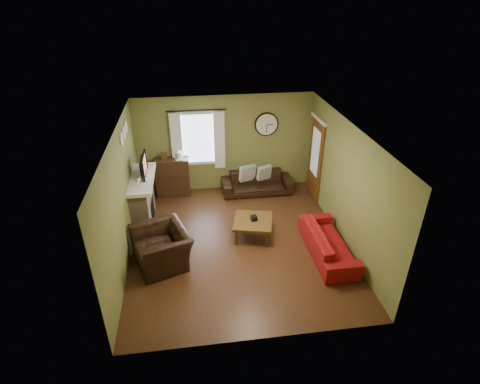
{
  "coord_description": "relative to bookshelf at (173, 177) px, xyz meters",
  "views": [
    {
      "loc": [
        -0.88,
        -6.63,
        5.02
      ],
      "look_at": [
        0.1,
        0.4,
        1.05
      ],
      "focal_mm": 28.0,
      "sensor_mm": 36.0,
      "label": 1
    }
  ],
  "objects": [
    {
      "name": "door",
      "position": [
        3.69,
        -0.54,
        0.53
      ],
      "size": [
        0.05,
        0.9,
        2.1
      ],
      "primitive_type": "cube",
      "color": "brown",
      "rests_on": "floor"
    },
    {
      "name": "mantel",
      "position": [
        -0.65,
        -1.24,
        0.62
      ],
      "size": [
        0.58,
        1.6,
        0.08
      ],
      "primitive_type": "cube",
      "color": "white",
      "rests_on": "fireplace"
    },
    {
      "name": "book",
      "position": [
        0.11,
        -0.06,
        0.44
      ],
      "size": [
        0.21,
        0.26,
        0.02
      ],
      "primitive_type": "imported",
      "rotation": [
        0.0,
        0.0,
        0.16
      ],
      "color": "#533916",
      "rests_on": "bookshelf"
    },
    {
      "name": "bookshelf",
      "position": [
        0.0,
        0.0,
        0.0
      ],
      "size": [
        0.88,
        0.37,
        1.04
      ],
      "primitive_type": null,
      "color": "#372212",
      "rests_on": "floor"
    },
    {
      "name": "medallion_left",
      "position": [
        -0.86,
        -1.59,
        1.73
      ],
      "size": [
        0.28,
        0.28,
        0.03
      ],
      "primitive_type": "cylinder",
      "color": "white",
      "rests_on": "wall_left"
    },
    {
      "name": "sofa_brown",
      "position": [
        2.24,
        -0.18,
        -0.25
      ],
      "size": [
        1.87,
        0.73,
        0.55
      ],
      "primitive_type": "imported",
      "color": "black",
      "rests_on": "floor"
    },
    {
      "name": "wall_front",
      "position": [
        1.42,
        -4.99,
        0.78
      ],
      "size": [
        4.6,
        0.0,
        2.6
      ],
      "primitive_type": "cube",
      "color": "olive",
      "rests_on": "ground"
    },
    {
      "name": "tv",
      "position": [
        -0.63,
        -1.09,
        0.83
      ],
      "size": [
        0.08,
        0.6,
        0.35
      ],
      "primitive_type": "imported",
      "rotation": [
        0.0,
        0.0,
        1.57
      ],
      "color": "black",
      "rests_on": "mantel"
    },
    {
      "name": "sofa_red",
      "position": [
        3.25,
        -3.02,
        -0.24
      ],
      "size": [
        0.75,
        1.91,
        0.56
      ],
      "primitive_type": "imported",
      "rotation": [
        0.0,
        0.0,
        1.57
      ],
      "color": "maroon",
      "rests_on": "floor"
    },
    {
      "name": "coffee_table",
      "position": [
        1.79,
        -2.22,
        -0.3
      ],
      "size": [
        0.99,
        0.99,
        0.44
      ],
      "primitive_type": null,
      "rotation": [
        0.0,
        0.0,
        -0.24
      ],
      "color": "#533916",
      "rests_on": "floor"
    },
    {
      "name": "curtain_right",
      "position": [
        1.27,
        0.09,
        0.93
      ],
      "size": [
        0.28,
        0.04,
        1.55
      ],
      "primitive_type": "cube",
      "color": "white",
      "rests_on": "wall_back"
    },
    {
      "name": "tv_screen",
      "position": [
        -0.55,
        -1.09,
        0.89
      ],
      "size": [
        0.02,
        0.62,
        0.36
      ],
      "primitive_type": "cube",
      "color": "#994C3F",
      "rests_on": "mantel"
    },
    {
      "name": "floor",
      "position": [
        1.42,
        -2.39,
        -0.52
      ],
      "size": [
        4.6,
        5.2,
        0.0
      ],
      "primitive_type": "cube",
      "color": "#452613",
      "rests_on": "ground"
    },
    {
      "name": "medallion_mid",
      "position": [
        -0.86,
        -1.24,
        1.73
      ],
      "size": [
        0.28,
        0.28,
        0.03
      ],
      "primitive_type": "cylinder",
      "color": "white",
      "rests_on": "wall_left"
    },
    {
      "name": "window_pane",
      "position": [
        0.72,
        0.19,
        0.98
      ],
      "size": [
        1.0,
        0.02,
        1.3
      ],
      "primitive_type": null,
      "color": "silver",
      "rests_on": "wall_back"
    },
    {
      "name": "curtain_rod",
      "position": [
        0.72,
        0.09,
        1.75
      ],
      "size": [
        0.03,
        0.03,
        1.5
      ],
      "primitive_type": "cylinder",
      "color": "black",
      "rests_on": "wall_back"
    },
    {
      "name": "medallion_right",
      "position": [
        -0.86,
        -0.89,
        1.73
      ],
      "size": [
        0.28,
        0.28,
        0.03
      ],
      "primitive_type": "cylinder",
      "color": "white",
      "rests_on": "wall_left"
    },
    {
      "name": "wine_glass_b",
      "position": [
        -0.63,
        -1.65,
        0.75
      ],
      "size": [
        0.06,
        0.06,
        0.18
      ],
      "primitive_type": null,
      "color": "white",
      "rests_on": "mantel"
    },
    {
      "name": "fireplace",
      "position": [
        -0.68,
        -1.24,
        0.03
      ],
      "size": [
        0.4,
        1.4,
        1.1
      ],
      "primitive_type": "cube",
      "color": "tan",
      "rests_on": "floor"
    },
    {
      "name": "pillow_left",
      "position": [
        1.99,
        -0.1,
        0.03
      ],
      "size": [
        0.46,
        0.26,
        0.44
      ],
      "primitive_type": "cube",
      "rotation": [
        0.0,
        0.0,
        0.31
      ],
      "color": "#9DA79F",
      "rests_on": "sofa_brown"
    },
    {
      "name": "wall_left",
      "position": [
        -0.88,
        -2.39,
        0.78
      ],
      "size": [
        0.0,
        5.2,
        2.6
      ],
      "primitive_type": "cube",
      "color": "olive",
      "rests_on": "ground"
    },
    {
      "name": "wall_right",
      "position": [
        3.72,
        -2.39,
        0.78
      ],
      "size": [
        0.0,
        5.2,
        2.6
      ],
      "primitive_type": "cube",
      "color": "olive",
      "rests_on": "ground"
    },
    {
      "name": "curtain_left",
      "position": [
        0.17,
        0.09,
        0.93
      ],
      "size": [
        0.28,
        0.04,
        1.55
      ],
      "primitive_type": "cube",
      "color": "white",
      "rests_on": "wall_back"
    },
    {
      "name": "armchair",
      "position": [
        -0.18,
        -2.83,
        -0.15
      ],
      "size": [
        1.34,
        1.43,
        0.75
      ],
      "primitive_type": "imported",
      "rotation": [
        0.0,
        0.0,
        -1.22
      ],
      "color": "black",
      "rests_on": "floor"
    },
    {
      "name": "ceiling",
      "position": [
        1.42,
        -2.39,
        2.08
      ],
      "size": [
        4.6,
        5.2,
        0.0
      ],
      "primitive_type": "cube",
      "color": "white",
      "rests_on": "ground"
    },
    {
      "name": "wall_clock",
      "position": [
        2.52,
        0.16,
        1.28
      ],
      "size": [
        0.64,
        0.06,
        0.64
      ],
      "primitive_type": null,
      "color": "white",
      "rests_on": "wall_back"
    },
    {
      "name": "wine_glass_a",
      "position": [
        -0.63,
        -1.76,
        0.77
      ],
      "size": [
        0.07,
        0.07,
        0.21
      ],
      "primitive_type": null,
      "color": "white",
      "rests_on": "mantel"
    },
    {
      "name": "wall_back",
      "position": [
        1.42,
        0.21,
        0.78
      ],
      "size": [
        4.6,
        0.0,
        2.6
      ],
      "primitive_type": "cube",
      "color": "olive",
      "rests_on": "ground"
    },
    {
      "name": "pillow_right",
      "position": [
        2.44,
        -0.14,
        0.03
      ],
      "size": [
        0.41,
        0.26,
        0.39
      ],
      "primitive_type": "cube",
      "rotation": [
        0.0,
        0.0,
        0.39
      ],
      "color": "#9DA79F",
      "rests_on": "sofa_brown"
    },
    {
      "name": "tissue_box",
      "position": [
        1.8,
        -2.21,
        -0.12
      ],
      "size": [
        0.15,
        0.15,
        0.1
      ],
      "primitive_type": "cube",
      "rotation": [
        0.0,
        0.0,
        0.17
      ],
      "color": "black",
      "rests_on": "coffee_table"
    },
    {
      "name": "firebox",
      "position": [
        -0.49,
        -1.24,
        -0.22
      ],
      "size": [
        0.04,
        0.6,
        0.55
      ],
      "primitive_type": "cube",
      "color": "black",
      "rests_on": "fireplace"
    }
  ]
}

